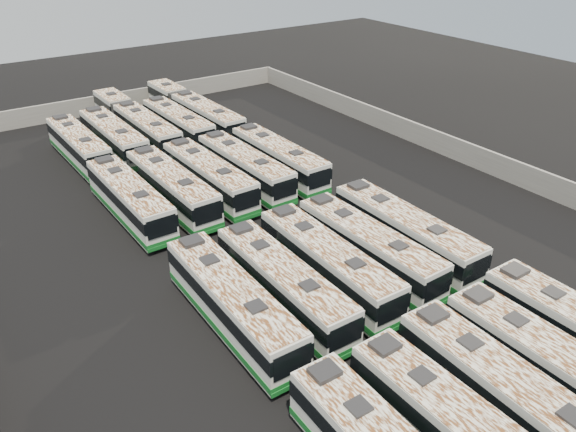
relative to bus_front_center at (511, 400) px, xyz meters
The scene contains 19 objects.
ground 22.00m from the bus_front_center, 85.79° to the left, with size 140.00×140.00×0.00m, color black.
perimeter_wall 21.94m from the bus_front_center, 85.79° to the left, with size 45.20×73.20×2.20m.
bus_front_center is the anchor object (origin of this frame).
bus_front_right 3.48m from the bus_front_center, ahead, with size 2.66×12.36×3.48m.
bus_midfront_far_left 15.56m from the bus_front_center, 117.18° to the left, with size 2.85×12.61×3.54m.
bus_midfront_left 14.24m from the bus_front_center, 104.46° to the left, with size 2.71×12.23×3.44m.
bus_midfront_center 14.00m from the bus_front_center, 89.71° to the left, with size 2.86×12.46×3.50m.
bus_midfront_right 14.46m from the bus_front_center, 75.63° to the left, with size 2.84×12.34×3.47m.
bus_midfront_far_right 15.66m from the bus_front_center, 63.22° to the left, with size 2.81×12.68×3.57m.
bus_midback_far_left 31.05m from the bus_front_center, 103.31° to the left, with size 2.79×12.45×3.50m.
bus_midback_left 30.42m from the bus_front_center, 96.67° to the left, with size 2.94×12.61×3.54m.
bus_midback_center 30.38m from the bus_front_center, 90.04° to the left, with size 2.92×12.45×3.49m.
bus_midback_right 30.52m from the bus_front_center, 83.36° to the left, with size 2.90×12.44×3.49m.
bus_midback_far_right 31.09m from the bus_front_center, 76.76° to the left, with size 2.71×12.45×3.50m.
bus_back_far_left 44.64m from the bus_front_center, 99.12° to the left, with size 2.87×12.18×3.41m.
bus_back_left 44.25m from the bus_front_center, 94.64° to the left, with size 2.86×12.61×3.54m.
bus_back_center 47.65m from the bus_front_center, 89.97° to the left, with size 2.81×19.01×3.44m.
bus_back_right 44.47m from the bus_front_center, 85.42° to the left, with size 2.89×12.27×3.44m.
bus_back_far_right 48.14m from the bus_front_center, 81.67° to the left, with size 3.06×19.20×3.47m.
Camera 1 is at (-20.95, -31.48, 22.04)m, focal length 35.00 mm.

